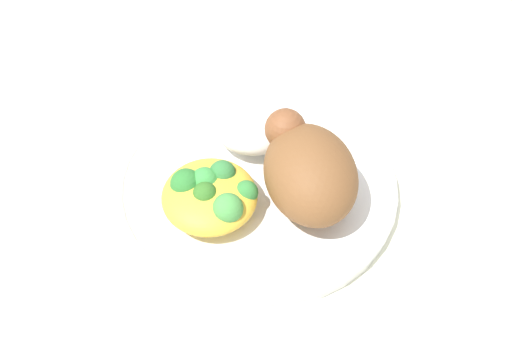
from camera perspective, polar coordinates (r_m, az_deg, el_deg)
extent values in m
plane|color=#EBEACC|center=(0.60, 0.00, -1.74)|extent=(2.00, 2.00, 0.00)
cylinder|color=white|center=(0.60, 0.00, -1.34)|extent=(0.27, 0.27, 0.01)
torus|color=white|center=(0.59, 0.00, -0.94)|extent=(0.28, 0.28, 0.01)
ellipsoid|color=brown|center=(0.55, 5.14, -0.34)|extent=(0.11, 0.08, 0.07)
sphere|color=brown|center=(0.57, 2.79, 3.93)|extent=(0.04, 0.04, 0.04)
ellipsoid|color=white|center=(0.62, -0.31, 4.51)|extent=(0.09, 0.08, 0.04)
ellipsoid|color=gold|center=(0.56, -4.40, -2.41)|extent=(0.09, 0.09, 0.03)
sphere|color=#2F7931|center=(0.56, -6.60, -1.30)|extent=(0.03, 0.03, 0.03)
sphere|color=#36823A|center=(0.55, -0.93, -2.07)|extent=(0.02, 0.02, 0.02)
sphere|color=#366B26|center=(0.55, -4.86, -1.12)|extent=(0.02, 0.02, 0.02)
sphere|color=green|center=(0.56, -4.87, -1.07)|extent=(0.03, 0.03, 0.03)
sphere|color=#4A9745|center=(0.53, -2.67, -3.58)|extent=(0.03, 0.03, 0.03)
sphere|color=#366F26|center=(0.54, -4.83, -2.26)|extent=(0.02, 0.02, 0.02)
sphere|color=#357B3B|center=(0.56, -3.19, -0.31)|extent=(0.03, 0.03, 0.03)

